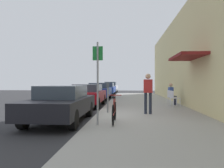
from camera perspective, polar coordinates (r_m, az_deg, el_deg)
The scene contains 15 objects.
ground_plane at distance 9.41m, azimuth -4.24°, elevation -8.48°, with size 60.00×60.00×0.00m, color #2D2D30.
sidewalk_slab at distance 11.31m, azimuth 8.72°, elevation -6.66°, with size 4.50×32.00×0.12m, color #9E9B93.
building_facade at distance 11.75m, azimuth 20.58°, elevation 7.55°, with size 1.40×32.00×5.84m.
parked_car_0 at distance 8.52m, azimuth -12.68°, elevation -4.70°, with size 1.80×4.40×1.33m.
parked_car_1 at distance 13.65m, azimuth -6.21°, elevation -2.73°, with size 1.80×4.40×1.33m.
parked_car_2 at distance 18.94m, azimuth -3.26°, elevation -1.74°, with size 1.80×4.40×1.39m.
parked_car_3 at distance 25.29m, azimuth -1.38°, elevation -1.19°, with size 1.80×4.40×1.39m.
parked_car_4 at distance 30.66m, azimuth -0.39°, elevation -0.82°, with size 1.80×4.40×1.50m.
parking_meter at distance 9.94m, azimuth -1.08°, elevation -2.85°, with size 0.12×0.10×1.32m.
street_sign at distance 7.06m, azimuth -3.66°, elevation 1.90°, with size 0.32×0.06×2.60m.
bicycle_0 at distance 7.44m, azimuth 0.55°, elevation -7.13°, with size 0.46×1.71×0.90m.
cafe_chair_0 at distance 12.80m, azimuth 15.43°, elevation -3.30°, with size 0.54×0.54×0.87m.
cafe_chair_1 at distance 13.68m, azimuth 14.69°, elevation -3.06°, with size 0.49×0.49×0.87m.
seated_patron_1 at distance 13.69m, azimuth 14.93°, elevation -2.25°, with size 0.46×0.40×1.29m.
pedestrian_standing at distance 9.60m, azimuth 9.12°, elevation -1.58°, with size 0.36×0.22×1.70m.
Camera 1 is at (1.37, -9.19, 1.47)m, focal length 36.02 mm.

